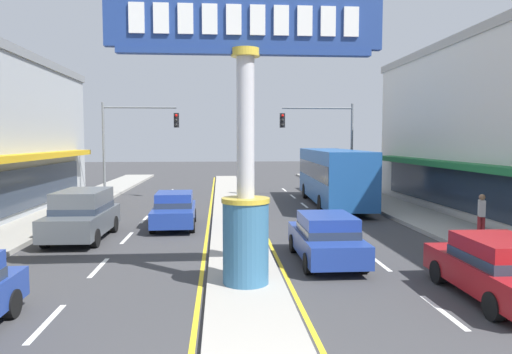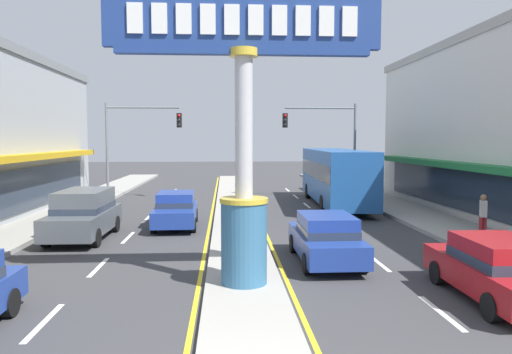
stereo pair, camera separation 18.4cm
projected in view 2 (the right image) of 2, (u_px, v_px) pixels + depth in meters
median_strip at (235, 217)px, 23.51m from camera, size 2.01×52.00×0.14m
sidewalk_left at (29, 226)px, 20.93m from camera, size 2.88×60.00×0.18m
sidewalk_right at (432, 221)px, 22.10m from camera, size 2.88×60.00×0.18m
lane_markings at (236, 223)px, 22.17m from camera, size 8.75×52.00×0.01m
district_sign at (244, 134)px, 12.11m from camera, size 6.90×1.24×7.47m
traffic_light_left_side at (135, 134)px, 30.59m from camera, size 4.86×0.46×6.20m
traffic_light_right_side at (328, 134)px, 31.12m from camera, size 4.86×0.46×6.20m
bus_near_right_lane at (335, 174)px, 28.03m from camera, size 3.02×11.30×3.26m
sedan_far_right_lane at (497, 269)px, 11.38m from camera, size 1.88×4.32×1.53m
suv_near_left_lane at (84, 214)px, 18.56m from camera, size 2.03×4.63×1.90m
sedan_far_left_oncoming at (326, 238)px, 14.97m from camera, size 1.85×4.31×1.53m
sedan_kerb_right at (176, 209)px, 21.15m from camera, size 1.94×4.35×1.53m
pedestrian_far_side at (483, 215)px, 17.36m from camera, size 0.36×0.45×1.69m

